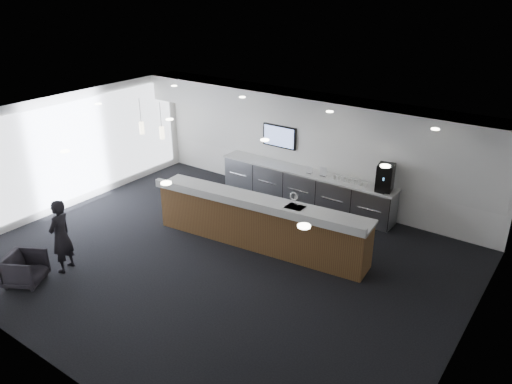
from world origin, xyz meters
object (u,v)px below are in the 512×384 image
Objects in this scene: service_counter at (259,222)px; coffee_machine at (385,177)px; armchair at (25,269)px; lounge_guest at (61,236)px.

coffee_machine is at bearing 47.82° from service_counter.
lounge_guest reaches higher than armchair.
lounge_guest is at bearing -136.06° from service_counter.
armchair is at bearing -32.37° from lounge_guest.
service_counter is 4.95m from armchair.
coffee_machine is 7.40m from lounge_guest.
coffee_machine reaches higher than lounge_guest.
service_counter is 7.97× the size of coffee_machine.
armchair is (-2.92, -3.99, -0.25)m from service_counter.
coffee_machine is 0.41× the size of lounge_guest.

